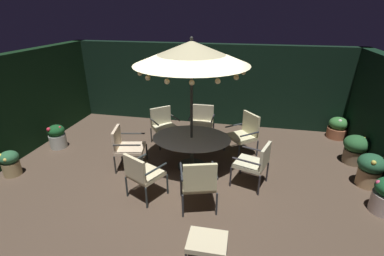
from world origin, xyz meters
The scene contains 18 objects.
ground_plane centered at (0.00, 0.00, -0.01)m, with size 8.57×6.62×0.02m, color #4F3E30.
hedge_backdrop_rear centered at (0.00, 3.16, 1.20)m, with size 8.57×0.30×2.40m, color black.
hedge_backdrop_left centered at (-4.13, 0.00, 1.20)m, with size 0.30×6.62×2.40m, color black.
patio_dining_table centered at (0.10, 0.33, 0.60)m, with size 1.72×1.39×0.73m.
patio_umbrella centered at (0.10, 0.33, 2.53)m, with size 2.31×2.31×2.84m.
patio_chair_north centered at (0.08, 1.79, 0.56)m, with size 0.64×0.60×0.94m.
patio_chair_northeast centered at (-0.88, 1.41, 0.55)m, with size 0.84×0.83×0.95m.
patio_chair_east centered at (-1.32, 0.02, 0.54)m, with size 0.75×0.74×0.94m.
patio_chair_southeast centered at (-0.55, -0.97, 0.55)m, with size 0.77×0.77×0.93m.
patio_chair_south centered at (0.53, -1.08, 0.59)m, with size 0.77×0.78×1.02m.
patio_chair_southwest centered at (1.49, -0.13, 0.55)m, with size 0.76×0.74×0.94m.
patio_chair_west centered at (1.24, 1.26, 0.57)m, with size 0.84×0.85×1.01m.
ottoman_footrest centered at (0.86, -2.20, 0.38)m, with size 0.55×0.45×0.43m.
potted_plant_back_left centered at (3.75, 0.35, 0.38)m, with size 0.53×0.52×0.69m.
potted_plant_right_far centered at (-3.47, 0.56, 0.31)m, with size 0.42×0.42×0.61m.
potted_plant_left_far centered at (3.74, 2.69, 0.29)m, with size 0.52×0.52×0.59m.
potted_plant_back_center centered at (3.76, 1.28, 0.37)m, with size 0.55×0.55×0.67m.
potted_plant_back_right centered at (-3.62, -0.80, 0.30)m, with size 0.39×0.39×0.56m.
Camera 1 is at (1.24, -5.05, 3.32)m, focal length 26.03 mm.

